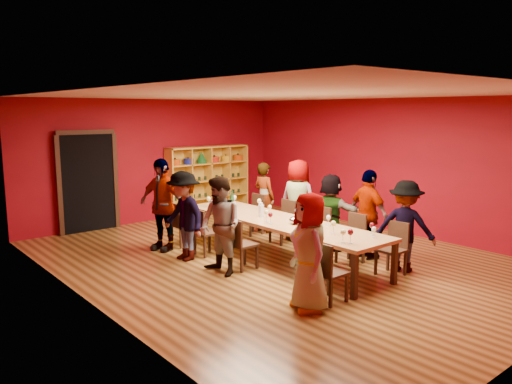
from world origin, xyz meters
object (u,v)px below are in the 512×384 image
person_left_3 (184,216)px  chair_person_left_0 (326,269)px  person_left_0 (309,252)px  chair_person_right_0 (394,245)px  person_right_0 (405,226)px  person_right_3 (298,200)px  spittoon_bowl (297,220)px  wine_bottle (232,200)px  person_right_2 (331,212)px  chair_person_right_1 (353,236)px  chair_person_right_4 (254,212)px  person_left_4 (162,205)px  chair_person_left_4 (180,222)px  tasting_table (278,222)px  person_right_1 (368,214)px  chair_person_right_2 (319,227)px  shelving_unit (207,177)px  person_left_2 (220,226)px  person_right_4 (264,197)px  chair_person_left_2 (240,241)px  chair_person_right_3 (285,219)px  chair_person_left_3 (204,230)px

person_left_3 → chair_person_left_0: bearing=5.8°
person_left_0 → chair_person_right_0: size_ratio=1.84×
person_right_0 → person_right_3: 2.67m
person_left_3 → spittoon_bowl: bearing=38.7°
wine_bottle → person_right_2: bearing=-56.5°
chair_person_right_1 → chair_person_right_4: 2.78m
person_left_4 → chair_person_right_0: person_left_4 is taller
person_right_0 → chair_person_left_4: bearing=5.3°
tasting_table → person_right_1: bearing=-37.0°
person_right_1 → chair_person_right_2: person_right_1 is taller
shelving_unit → person_right_2: bearing=-92.0°
person_left_2 → chair_person_right_1: (2.22, -1.00, -0.33)m
person_right_2 → person_right_3: person_right_3 is taller
chair_person_left_0 → person_right_4: 4.34m
person_left_2 → chair_person_right_2: person_left_2 is taller
person_right_1 → person_right_3: (-0.04, 1.80, 0.03)m
tasting_table → wine_bottle: size_ratio=13.03×
person_right_0 → chair_person_left_2: bearing=25.0°
chair_person_right_3 → chair_person_left_0: bearing=-123.0°
person_right_1 → chair_person_right_4: bearing=18.9°
chair_person_left_3 → person_left_4: size_ratio=0.49×
shelving_unit → person_right_0: shelving_unit is taller
person_right_1 → spittoon_bowl: person_right_1 is taller
person_left_0 → person_right_3: bearing=160.5°
person_left_4 → chair_person_right_4: person_left_4 is taller
chair_person_left_2 → person_right_3: size_ratio=0.52×
chair_person_left_2 → person_right_1: (2.24, -1.00, 0.33)m
person_left_2 → wine_bottle: bearing=136.9°
chair_person_right_2 → chair_person_right_1: bearing=-90.0°
chair_person_left_4 → person_right_0: bearing=-60.9°
person_left_2 → person_right_1: bearing=68.8°
chair_person_right_1 → chair_person_right_4: same height
person_right_2 → person_right_3: bearing=-15.5°
person_left_3 → person_right_2: (2.57, -1.26, -0.07)m
chair_person_left_3 → wine_bottle: size_ratio=2.58×
person_left_3 → person_right_3: 2.64m
chair_person_right_1 → person_right_3: 1.88m
tasting_table → person_right_3: person_right_3 is taller
chair_person_right_2 → chair_person_right_3: bearing=90.0°
chair_person_left_0 → chair_person_left_4: (0.00, 3.95, 0.00)m
person_left_0 → person_right_2: (2.50, 1.83, -0.06)m
person_right_1 → person_right_2: size_ratio=1.10×
chair_person_right_4 → chair_person_right_1: bearing=-90.0°
person_left_0 → person_right_0: 2.48m
wine_bottle → chair_person_left_4: bearing=158.3°
shelving_unit → wine_bottle: size_ratio=6.95×
chair_person_left_2 → chair_person_right_3: 1.99m
chair_person_right_4 → spittoon_bowl: same height
person_left_4 → chair_person_right_4: size_ratio=2.04×
chair_person_left_0 → chair_person_right_3: size_ratio=1.00×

